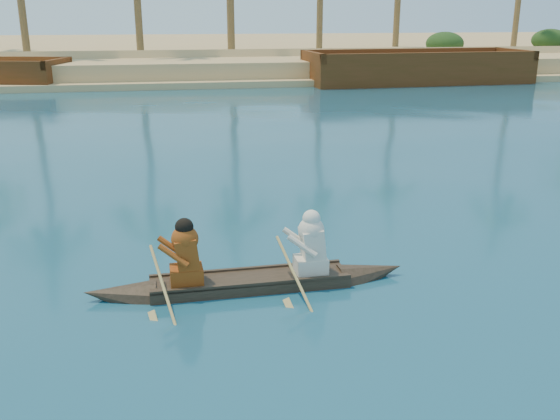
{
  "coord_description": "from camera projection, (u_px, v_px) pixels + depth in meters",
  "views": [
    {
      "loc": [
        -9.14,
        -12.68,
        4.03
      ],
      "look_at": [
        -7.23,
        -2.37,
        0.7
      ],
      "focal_mm": 40.0,
      "sensor_mm": 36.0,
      "label": 1
    }
  ],
  "objects": [
    {
      "name": "canoe",
      "position": [
        250.0,
        272.0,
        9.48
      ],
      "size": [
        4.94,
        0.77,
        1.36
      ],
      "rotation": [
        0.0,
        0.0,
        0.02
      ],
      "color": "#3D2B21",
      "rests_on": "ground"
    },
    {
      "name": "shrub_cluster",
      "position": [
        294.0,
        54.0,
        43.85
      ],
      "size": [
        100.0,
        6.0,
        2.4
      ],
      "primitive_type": null,
      "color": "#1E3D16",
      "rests_on": "ground"
    },
    {
      "name": "sandy_embankment",
      "position": [
        260.0,
        51.0,
        58.47
      ],
      "size": [
        150.0,
        51.0,
        1.5
      ],
      "color": "tan",
      "rests_on": "ground"
    },
    {
      "name": "barge_mid",
      "position": [
        417.0,
        69.0,
        37.2
      ],
      "size": [
        13.39,
        4.92,
        2.21
      ],
      "rotation": [
        0.0,
        0.0,
        0.04
      ],
      "color": "#5F2C14",
      "rests_on": "ground"
    }
  ]
}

